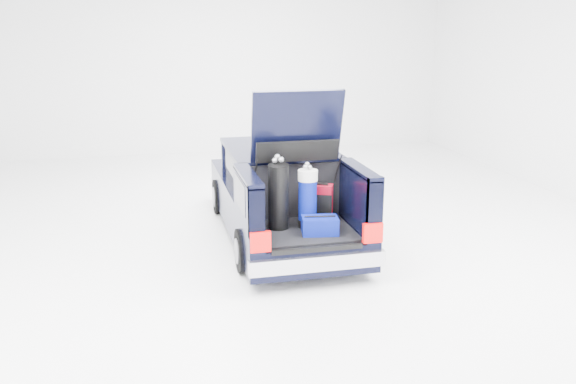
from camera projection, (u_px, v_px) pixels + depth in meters
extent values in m
plane|color=white|center=(281.00, 235.00, 9.93)|extent=(14.00, 14.00, 0.00)
cube|color=black|center=(273.00, 195.00, 10.40)|extent=(1.75, 3.00, 0.70)
cube|color=black|center=(256.00, 179.00, 11.90)|extent=(1.70, 0.30, 0.50)
cube|color=#ACACB3|center=(255.00, 181.00, 12.05)|extent=(1.72, 0.10, 0.22)
cube|color=black|center=(279.00, 166.00, 9.77)|extent=(1.55, 1.95, 0.54)
cube|color=black|center=(279.00, 149.00, 9.69)|extent=(1.62, 2.05, 0.06)
cube|color=black|center=(304.00, 247.00, 8.42)|extent=(1.75, 1.30, 0.40)
cube|color=black|center=(304.00, 231.00, 8.38)|extent=(1.32, 1.18, 0.05)
cube|color=black|center=(248.00, 207.00, 8.09)|extent=(0.20, 1.30, 0.85)
cube|color=black|center=(359.00, 200.00, 8.43)|extent=(0.20, 1.30, 0.85)
cube|color=black|center=(248.00, 176.00, 7.97)|extent=(0.20, 1.30, 0.06)
cube|color=black|center=(360.00, 169.00, 8.31)|extent=(0.20, 1.30, 0.06)
cube|color=black|center=(294.00, 192.00, 8.84)|extent=(1.36, 0.08, 0.84)
cube|color=#ACACB3|center=(318.00, 263.00, 7.78)|extent=(1.80, 0.12, 0.20)
cube|color=#C30A08|center=(260.00, 242.00, 7.55)|extent=(0.26, 0.07, 0.26)
cube|color=#C30A08|center=(373.00, 233.00, 7.87)|extent=(0.26, 0.07, 0.26)
cube|color=black|center=(317.00, 249.00, 7.76)|extent=(1.20, 0.06, 0.06)
cube|color=black|center=(297.00, 126.00, 8.42)|extent=(1.28, 0.33, 1.03)
cube|color=black|center=(296.00, 116.00, 8.42)|extent=(0.95, 0.17, 0.54)
cylinder|color=black|center=(219.00, 197.00, 11.02)|extent=(0.20, 0.62, 0.62)
cylinder|color=slate|center=(219.00, 197.00, 11.02)|extent=(0.23, 0.36, 0.36)
cylinder|color=black|center=(307.00, 191.00, 11.38)|extent=(0.20, 0.62, 0.62)
cylinder|color=slate|center=(307.00, 191.00, 11.38)|extent=(0.23, 0.36, 0.36)
cylinder|color=black|center=(244.00, 251.00, 8.40)|extent=(0.20, 0.62, 0.62)
cylinder|color=slate|center=(244.00, 251.00, 8.40)|extent=(0.23, 0.36, 0.36)
cylinder|color=black|center=(357.00, 241.00, 8.76)|extent=(0.20, 0.62, 0.62)
cylinder|color=slate|center=(357.00, 241.00, 8.76)|extent=(0.23, 0.36, 0.36)
cube|color=maroon|center=(320.00, 203.00, 8.68)|extent=(0.39, 0.33, 0.53)
cube|color=black|center=(321.00, 184.00, 8.60)|extent=(0.21, 0.13, 0.03)
cube|color=black|center=(322.00, 208.00, 8.60)|extent=(0.33, 0.16, 0.41)
cylinder|color=black|center=(278.00, 197.00, 8.28)|extent=(0.32, 0.39, 0.94)
cube|color=white|center=(276.00, 192.00, 8.38)|extent=(0.11, 0.03, 0.33)
sphere|color=#99999E|center=(275.00, 161.00, 8.15)|extent=(0.08, 0.08, 0.08)
sphere|color=#99999E|center=(281.00, 160.00, 8.11)|extent=(0.08, 0.08, 0.08)
cylinder|color=black|center=(307.00, 223.00, 8.48)|extent=(0.31, 0.31, 0.11)
cylinder|color=#050F72|center=(308.00, 200.00, 8.39)|extent=(0.29, 0.29, 0.58)
cylinder|color=white|center=(308.00, 175.00, 8.30)|extent=(0.31, 0.31, 0.15)
sphere|color=#99999E|center=(310.00, 167.00, 8.30)|extent=(0.07, 0.07, 0.07)
sphere|color=#99999E|center=(307.00, 164.00, 8.30)|extent=(0.07, 0.07, 0.07)
cube|color=#050F72|center=(320.00, 225.00, 8.18)|extent=(0.53, 0.39, 0.23)
cylinder|color=black|center=(320.00, 216.00, 8.15)|extent=(0.42, 0.09, 0.03)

